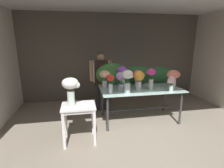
{
  "coord_description": "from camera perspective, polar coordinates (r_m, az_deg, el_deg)",
  "views": [
    {
      "loc": [
        -1.11,
        -2.06,
        1.96
      ],
      "look_at": [
        -0.47,
        1.39,
        1.06
      ],
      "focal_mm": 28.04,
      "sensor_mm": 36.0,
      "label": 1
    }
  ],
  "objects": [
    {
      "name": "florist",
      "position": [
        4.8,
        -3.64,
        2.71
      ],
      "size": [
        0.61,
        0.24,
        1.61
      ],
      "color": "#232328",
      "rests_on": "ground"
    },
    {
      "name": "vase_white_roses_tall",
      "position": [
        3.28,
        -13.37,
        -1.12
      ],
      "size": [
        0.33,
        0.3,
        0.54
      ],
      "color": "silver",
      "rests_on": "side_table_white"
    },
    {
      "name": "side_table_white",
      "position": [
        3.43,
        -10.8,
        -8.72
      ],
      "size": [
        0.64,
        0.5,
        0.75
      ],
      "color": "white",
      "rests_on": "ground"
    },
    {
      "name": "vase_coral_ranunculus",
      "position": [
        4.36,
        19.36,
        2.32
      ],
      "size": [
        0.31,
        0.3,
        0.44
      ],
      "color": "silver",
      "rests_on": "display_table_glass"
    },
    {
      "name": "display_table_glass",
      "position": [
        4.3,
        9.07,
        -2.72
      ],
      "size": [
        1.93,
        1.03,
        0.83
      ],
      "color": "silver",
      "rests_on": "ground"
    },
    {
      "name": "vase_magenta_carnations",
      "position": [
        4.13,
        12.67,
        2.35
      ],
      "size": [
        0.23,
        0.2,
        0.49
      ],
      "color": "silver",
      "rests_on": "display_table_glass"
    },
    {
      "name": "foliage_backdrop",
      "position": [
        4.57,
        7.22,
        3.04
      ],
      "size": [
        2.09,
        0.26,
        0.56
      ],
      "color": "#387033",
      "rests_on": "display_table_glass"
    },
    {
      "name": "vase_ivory_anemones",
      "position": [
        3.72,
        5.13,
        1.54
      ],
      "size": [
        0.24,
        0.23,
        0.51
      ],
      "color": "silver",
      "rests_on": "display_table_glass"
    },
    {
      "name": "vase_sunset_hydrangea",
      "position": [
        4.05,
        8.77,
        1.86
      ],
      "size": [
        0.26,
        0.25,
        0.45
      ],
      "color": "silver",
      "rests_on": "display_table_glass"
    },
    {
      "name": "vase_violet_tulips",
      "position": [
        4.28,
        3.46,
        3.42
      ],
      "size": [
        0.26,
        0.23,
        0.51
      ],
      "color": "silver",
      "rests_on": "display_table_glass"
    },
    {
      "name": "ground_plane",
      "position": [
        4.5,
        4.91,
        -11.53
      ],
      "size": [
        8.09,
        8.09,
        0.0
      ],
      "primitive_type": "plane",
      "color": "gray"
    },
    {
      "name": "vase_lilac_roses",
      "position": [
        3.98,
        3.03,
        1.71
      ],
      "size": [
        0.23,
        0.23,
        0.43
      ],
      "color": "silver",
      "rests_on": "display_table_glass"
    },
    {
      "name": "vase_scarlet_snapdragons",
      "position": [
        3.73,
        -0.53,
        0.52
      ],
      "size": [
        0.17,
        0.16,
        0.42
      ],
      "color": "silver",
      "rests_on": "display_table_glass"
    },
    {
      "name": "wall_back",
      "position": [
        5.87,
        0.4,
        8.7
      ],
      "size": [
        5.96,
        0.12,
        2.77
      ],
      "primitive_type": "cube",
      "color": "#5B564C",
      "rests_on": "ground"
    },
    {
      "name": "vase_blush_dahlias",
      "position": [
        4.07,
        18.82,
        0.5
      ],
      "size": [
        0.18,
        0.18,
        0.35
      ],
      "color": "silver",
      "rests_on": "display_table_glass"
    },
    {
      "name": "vase_fuchsia_peonies",
      "position": [
        4.36,
        8.23,
        2.56
      ],
      "size": [
        0.24,
        0.24,
        0.41
      ],
      "color": "silver",
      "rests_on": "display_table_glass"
    },
    {
      "name": "vase_peach_lilies",
      "position": [
        4.19,
        -2.37,
        2.52
      ],
      "size": [
        0.26,
        0.26,
        0.42
      ],
      "color": "silver",
      "rests_on": "display_table_glass"
    }
  ]
}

